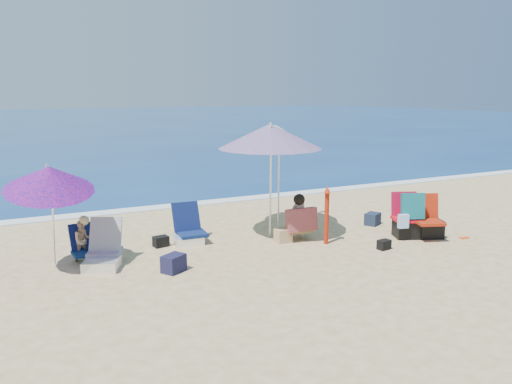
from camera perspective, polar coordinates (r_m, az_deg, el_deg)
name	(u,v)px	position (r m, az deg, el deg)	size (l,w,h in m)	color
ground	(295,260)	(9.20, 4.46, -7.67)	(120.00, 120.00, 0.00)	#D8BC84
sea	(58,123)	(52.75, -21.42, 7.25)	(120.00, 80.00, 0.12)	navy
foam	(199,204)	(13.67, -6.45, -1.30)	(120.00, 0.50, 0.04)	white
umbrella_turquoise	(270,136)	(10.12, 1.58, 6.30)	(2.77, 2.77, 2.39)	white
umbrella_striped	(275,137)	(10.90, 2.16, 6.25)	(2.13, 2.13, 2.32)	silver
umbrella_blue	(49,178)	(8.87, -22.26, 1.44)	(1.55, 1.60, 1.95)	white
furled_umbrella	(327,212)	(10.05, 7.97, -2.26)	(0.18, 0.19, 1.18)	#A01D0B
chair_navy	(188,233)	(10.23, -7.65, -4.57)	(0.68, 0.73, 0.77)	#0E1F4F
chair_rainbow	(103,254)	(9.22, -16.82, -6.74)	(0.84, 1.02, 0.79)	#DB6B4D
camp_chair_left	(428,225)	(11.08, 18.84, -3.49)	(0.85, 0.81, 0.91)	#9F210B
camp_chair_right	(407,221)	(10.91, 16.70, -3.16)	(0.74, 0.71, 0.97)	red
person_center	(299,218)	(10.32, 4.91, -2.89)	(0.66, 0.56, 0.96)	tan
person_left	(83,240)	(9.58, -18.86, -5.15)	(0.49, 0.61, 0.82)	tan
bag_navy_a	(174,263)	(8.69, -9.27, -7.93)	(0.46, 0.43, 0.29)	#191937
bag_black_a	(161,241)	(10.10, -10.67, -5.49)	(0.31, 0.25, 0.21)	black
bag_tan	(283,235)	(10.22, 3.09, -4.92)	(0.33, 0.24, 0.27)	tan
bag_navy_b	(373,219)	(11.81, 13.00, -2.97)	(0.45, 0.41, 0.27)	#192338
bag_black_b	(384,245)	(10.06, 14.22, -5.77)	(0.26, 0.20, 0.19)	black
orange_item	(464,238)	(11.33, 22.43, -4.79)	(0.21, 0.12, 0.03)	#F24D19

